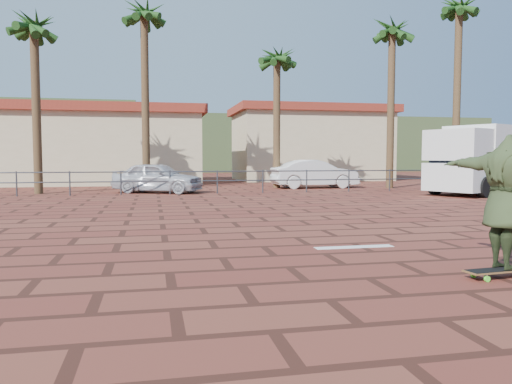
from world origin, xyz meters
The scene contains 17 objects.
ground centered at (0.00, 0.00, 0.00)m, with size 120.00×120.00×0.00m, color brown.
paint_stripe centered at (0.70, -1.20, 0.00)m, with size 1.40×0.22×0.01m, color white.
guardrail centered at (0.00, 12.00, 0.68)m, with size 24.06×0.06×1.00m.
palm_far_left centered at (-7.50, 13.50, 6.83)m, with size 2.40×2.40×8.25m.
palm_left centered at (-3.00, 15.00, 7.95)m, with size 2.40×2.40×9.45m.
palm_center centered at (3.50, 15.50, 6.36)m, with size 2.40×2.40×7.75m.
palm_right centered at (9.00, 14.00, 7.58)m, with size 2.40×2.40×9.05m.
palm_far_right centered at (12.00, 13.00, 8.51)m, with size 2.40×2.40×10.05m.
building_west centered at (-6.00, 22.00, 2.28)m, with size 12.60×7.60×4.50m.
building_east centered at (8.00, 24.00, 2.54)m, with size 10.60×6.60×5.00m.
hill_front centered at (0.00, 50.00, 3.00)m, with size 70.00×18.00×6.00m, color #384C28.
longboard centered at (1.77, -3.65, 0.10)m, with size 1.20×0.37×0.12m.
skateboarder centered at (1.77, -3.65, 0.98)m, with size 2.13×0.58×1.73m, color #2F3D21.
campervan centered at (11.04, 9.44, 1.50)m, with size 5.96×4.38×2.86m.
car_silver centered at (-2.49, 13.00, 0.67)m, with size 1.59×3.95×1.35m, color #BBBDC3.
car_white centered at (5.33, 14.87, 0.71)m, with size 1.51×4.34×1.43m, color silver.
street_sign centered at (12.00, 10.00, 1.66)m, with size 0.46×0.21×2.38m.
Camera 1 is at (-2.71, -9.24, 1.56)m, focal length 35.00 mm.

